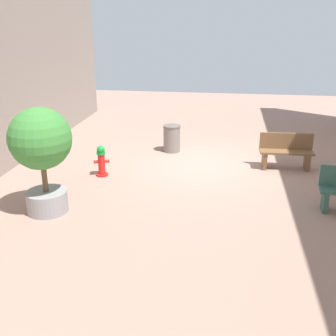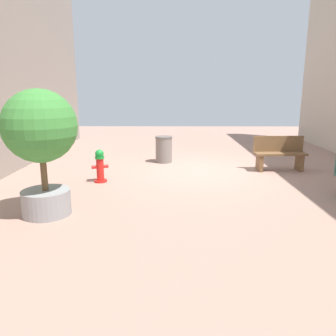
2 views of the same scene
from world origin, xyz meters
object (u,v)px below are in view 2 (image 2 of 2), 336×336
at_px(trash_bin, 164,149).
at_px(bench_near, 279,153).
at_px(planter_tree, 41,137).
at_px(fire_hydrant, 100,166).

bearing_deg(trash_bin, bench_near, 162.75).
bearing_deg(planter_tree, fire_hydrant, -103.00).
height_order(bench_near, trash_bin, bench_near).
relative_size(fire_hydrant, bench_near, 0.56).
bearing_deg(bench_near, trash_bin, -17.25).
relative_size(fire_hydrant, trash_bin, 0.99).
distance_m(bench_near, planter_tree, 6.37).
xyz_separation_m(planter_tree, trash_bin, (-2.01, -4.48, -0.99)).
bearing_deg(fire_hydrant, bench_near, -164.91).
distance_m(bench_near, trash_bin, 3.40).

